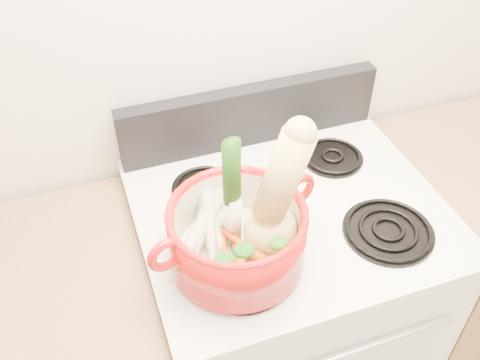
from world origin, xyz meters
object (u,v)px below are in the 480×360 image
object	(u,v)px
stove_body	(281,316)
dutch_oven	(237,236)
squash	(274,196)
leek	(232,192)

from	to	relation	value
stove_body	dutch_oven	bearing A→B (deg)	-146.43
squash	leek	xyz separation A→B (m)	(-0.08, 0.05, -0.01)
dutch_oven	squash	xyz separation A→B (m)	(0.08, -0.01, 0.11)
dutch_oven	stove_body	bearing A→B (deg)	18.90
stove_body	leek	bearing A→B (deg)	-154.02
dutch_oven	leek	world-z (taller)	leek
dutch_oven	squash	bearing A→B (deg)	-25.47
dutch_oven	leek	distance (m)	0.11
stove_body	leek	size ratio (longest dim) A/B	3.15
squash	leek	size ratio (longest dim) A/B	1.06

